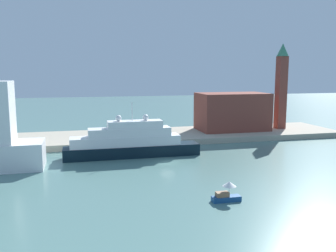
# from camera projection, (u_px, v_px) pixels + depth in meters

# --- Properties ---
(ground) EXTENTS (400.00, 400.00, 0.00)m
(ground) POSITION_uv_depth(u_px,v_px,m) (167.00, 163.00, 73.22)
(ground) COLOR slate
(quay_dock) EXTENTS (110.00, 20.96, 1.45)m
(quay_dock) POSITION_uv_depth(u_px,v_px,m) (144.00, 137.00, 98.53)
(quay_dock) COLOR #ADA38E
(quay_dock) RESTS_ON ground
(large_yacht) EXTENTS (29.02, 4.78, 11.72)m
(large_yacht) POSITION_uv_depth(u_px,v_px,m) (130.00, 142.00, 78.20)
(large_yacht) COLOR black
(large_yacht) RESTS_ON ground
(small_motorboat) EXTENTS (4.14, 1.95, 2.84)m
(small_motorboat) POSITION_uv_depth(u_px,v_px,m) (227.00, 193.00, 51.42)
(small_motorboat) COLOR navy
(small_motorboat) RESTS_ON ground
(harbor_building) EXTENTS (19.57, 11.48, 10.63)m
(harbor_building) POSITION_uv_depth(u_px,v_px,m) (232.00, 112.00, 104.84)
(harbor_building) COLOR brown
(harbor_building) RESTS_ON quay_dock
(bell_tower) EXTENTS (3.40, 3.40, 24.75)m
(bell_tower) POSITION_uv_depth(u_px,v_px,m) (281.00, 83.00, 106.58)
(bell_tower) COLOR brown
(bell_tower) RESTS_ON quay_dock
(parked_car) EXTENTS (4.23, 1.71, 1.46)m
(parked_car) POSITION_uv_depth(u_px,v_px,m) (97.00, 138.00, 89.25)
(parked_car) COLOR black
(parked_car) RESTS_ON quay_dock
(person_figure) EXTENTS (0.36, 0.36, 1.84)m
(person_figure) POSITION_uv_depth(u_px,v_px,m) (110.00, 136.00, 91.15)
(person_figure) COLOR #334C8C
(person_figure) RESTS_ON quay_dock
(mooring_bollard) EXTENTS (0.39, 0.39, 0.75)m
(mooring_bollard) POSITION_uv_depth(u_px,v_px,m) (168.00, 138.00, 91.03)
(mooring_bollard) COLOR black
(mooring_bollard) RESTS_ON quay_dock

